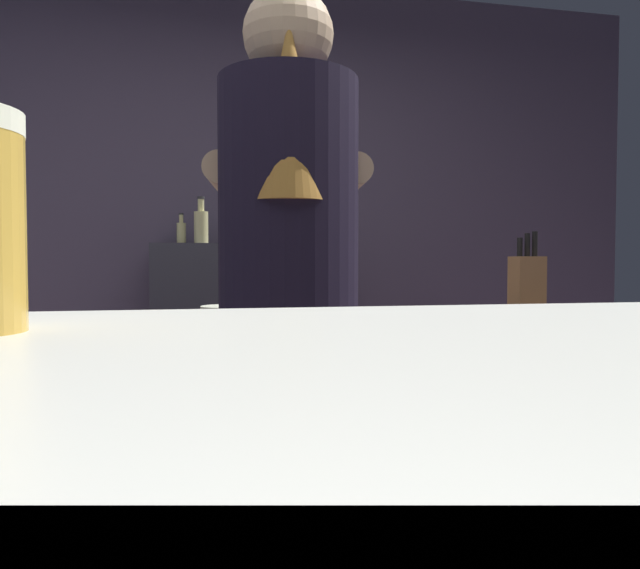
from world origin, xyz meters
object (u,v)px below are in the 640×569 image
object	(u,v)px
bartender	(289,289)
bottle_vinegar	(181,232)
knife_block	(527,284)
chefs_knife	(356,317)
bottle_hot_sauce	(201,225)
mixing_bowl	(228,313)

from	to	relation	value
bartender	bottle_vinegar	bearing A→B (deg)	16.81
knife_block	chefs_knife	xyz separation A→B (m)	(-0.60, 0.01, -0.10)
bottle_hot_sauce	knife_block	bearing A→B (deg)	-50.76
knife_block	mixing_bowl	xyz separation A→B (m)	(-1.01, 0.01, -0.08)
bartender	knife_block	distance (m)	0.96
knife_block	bottle_vinegar	world-z (taller)	bottle_vinegar
knife_block	chefs_knife	bearing A→B (deg)	178.98
bottle_vinegar	chefs_knife	bearing A→B (deg)	-68.09
knife_block	bartender	bearing A→B (deg)	-155.83
chefs_knife	bottle_hot_sauce	distance (m)	1.45
mixing_bowl	knife_block	bearing A→B (deg)	-0.73
bartender	chefs_knife	bearing A→B (deg)	-27.37
bottle_vinegar	bottle_hot_sauce	bearing A→B (deg)	-55.95
bartender	mixing_bowl	distance (m)	0.44
bartender	chefs_knife	distance (m)	0.50
bartender	knife_block	world-z (taller)	bartender
knife_block	mixing_bowl	size ratio (longest dim) A/B	1.71
chefs_knife	bottle_hot_sauce	world-z (taller)	bottle_hot_sauce
bartender	bottle_hot_sauce	xyz separation A→B (m)	(-0.21, 1.72, 0.26)
knife_block	bottle_vinegar	size ratio (longest dim) A/B	1.68
bartender	bottle_vinegar	size ratio (longest dim) A/B	10.14
chefs_knife	bottle_vinegar	world-z (taller)	bottle_vinegar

